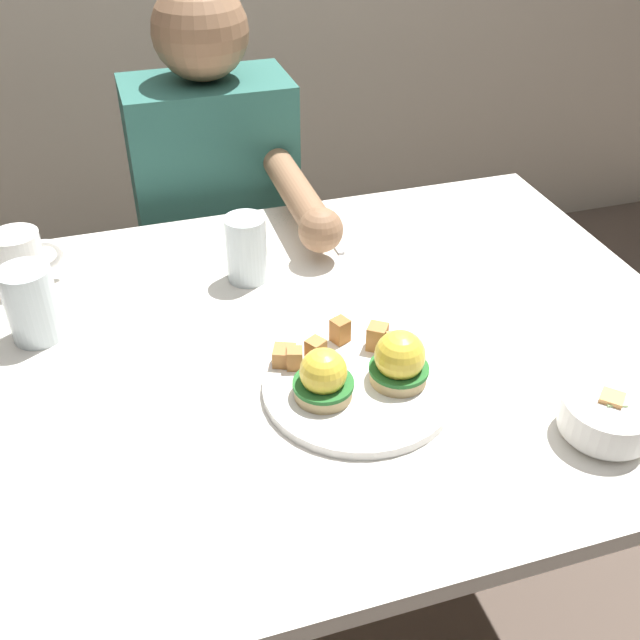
# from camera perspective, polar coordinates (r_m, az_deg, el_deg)

# --- Properties ---
(ground_plane) EXTENTS (6.00, 6.00, 0.00)m
(ground_plane) POSITION_cam_1_polar(r_m,az_deg,el_deg) (1.70, -0.41, -21.96)
(ground_plane) COLOR brown
(dining_table) EXTENTS (1.20, 0.90, 0.74)m
(dining_table) POSITION_cam_1_polar(r_m,az_deg,el_deg) (1.21, -0.54, -5.73)
(dining_table) COLOR white
(dining_table) RESTS_ON ground_plane
(eggs_benedict_plate) EXTENTS (0.27, 0.27, 0.09)m
(eggs_benedict_plate) POSITION_cam_1_polar(r_m,az_deg,el_deg) (1.04, 3.08, -4.27)
(eggs_benedict_plate) COLOR white
(eggs_benedict_plate) RESTS_ON dining_table
(fruit_bowl) EXTENTS (0.12, 0.12, 0.06)m
(fruit_bowl) POSITION_cam_1_polar(r_m,az_deg,el_deg) (1.04, 21.00, -6.88)
(fruit_bowl) COLOR white
(fruit_bowl) RESTS_ON dining_table
(coffee_mug) EXTENTS (0.11, 0.08, 0.09)m
(coffee_mug) POSITION_cam_1_polar(r_m,az_deg,el_deg) (1.35, -21.85, 4.47)
(coffee_mug) COLOR white
(coffee_mug) RESTS_ON dining_table
(fork) EXTENTS (0.02, 0.16, 0.00)m
(fork) POSITION_cam_1_polar(r_m,az_deg,el_deg) (1.43, 0.50, 6.81)
(fork) COLOR silver
(fork) RESTS_ON dining_table
(water_glass_near) EXTENTS (0.08, 0.08, 0.12)m
(water_glass_near) POSITION_cam_1_polar(r_m,az_deg,el_deg) (1.20, -21.06, 0.85)
(water_glass_near) COLOR silver
(water_glass_near) RESTS_ON dining_table
(water_glass_far) EXTENTS (0.07, 0.07, 0.12)m
(water_glass_far) POSITION_cam_1_polar(r_m,az_deg,el_deg) (1.27, -5.61, 5.11)
(water_glass_far) COLOR silver
(water_glass_far) RESTS_ON dining_table
(diner_person) EXTENTS (0.34, 0.54, 1.14)m
(diner_person) POSITION_cam_1_polar(r_m,az_deg,el_deg) (1.68, -7.58, 7.63)
(diner_person) COLOR #33333D
(diner_person) RESTS_ON ground_plane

